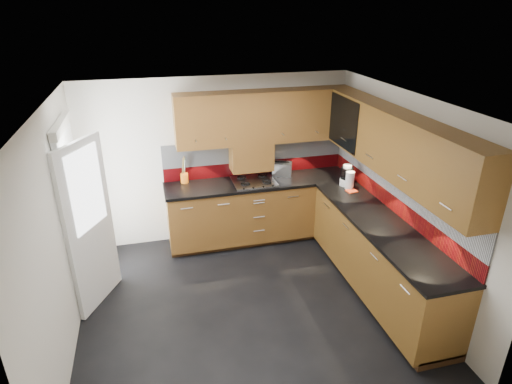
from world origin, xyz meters
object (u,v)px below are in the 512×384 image
object	(u,v)px
gas_hob	(254,181)
toaster	(282,169)
food_processor	(347,176)
utensil_pot	(184,177)

from	to	relation	value
gas_hob	toaster	world-z (taller)	toaster
toaster	food_processor	world-z (taller)	food_processor
utensil_pot	food_processor	bearing A→B (deg)	-16.77
gas_hob	toaster	bearing A→B (deg)	20.25
utensil_pot	food_processor	world-z (taller)	utensil_pot
toaster	food_processor	distance (m)	0.96
toaster	utensil_pot	bearing A→B (deg)	177.46
food_processor	gas_hob	bearing A→B (deg)	161.03
toaster	gas_hob	bearing A→B (deg)	-159.75
utensil_pot	toaster	xyz separation A→B (m)	(1.43, -0.06, 0.01)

